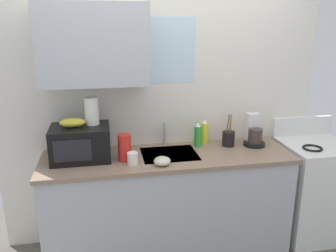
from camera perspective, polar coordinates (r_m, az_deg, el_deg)
kitchen_wall_assembly at (r=3.02m, az=-3.05°, el=5.29°), size 2.84×0.42×2.50m
counter_unit at (r=3.06m, az=0.00°, el=-12.47°), size 2.07×0.63×0.90m
sink_faucet at (r=3.06m, az=-0.56°, el=-1.30°), size 0.03×0.03×0.21m
stove_range at (r=3.56m, az=22.65°, el=-9.49°), size 0.60×0.60×1.08m
microwave at (r=2.83m, az=-14.23°, el=-2.72°), size 0.46×0.35×0.27m
banana_bunch at (r=2.79m, az=-15.49°, el=0.54°), size 0.20×0.11×0.07m
paper_towel_roll at (r=2.81m, az=-12.48°, el=2.46°), size 0.11×0.11×0.22m
coffee_maker at (r=3.17m, az=13.93°, el=-1.18°), size 0.19×0.21×0.28m
dish_soap_bottle_green at (r=3.05m, az=4.92°, el=-1.52°), size 0.06×0.06×0.22m
dish_soap_bottle_yellow at (r=3.12m, az=6.05°, el=-1.02°), size 0.06×0.06×0.23m
cereal_canister at (r=2.75m, az=-7.18°, el=-3.55°), size 0.10×0.10×0.21m
mug_white at (r=2.69m, az=-5.84°, el=-5.33°), size 0.08×0.08×0.09m
utensil_crock at (r=3.11m, az=9.94°, el=-1.97°), size 0.11×0.11×0.29m
small_bowl at (r=2.66m, az=-0.97°, el=-5.80°), size 0.13×0.13×0.06m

